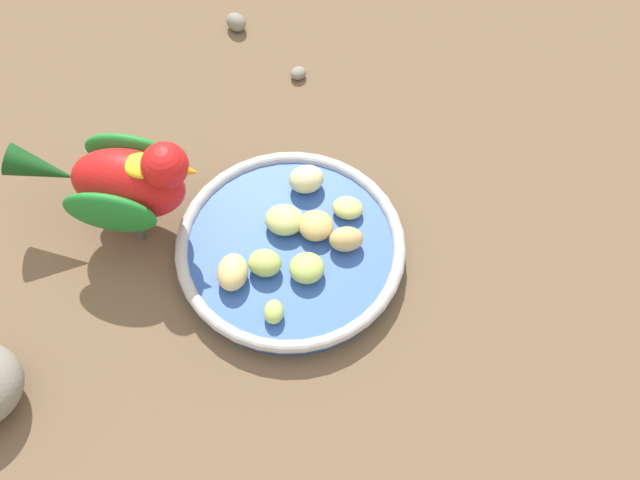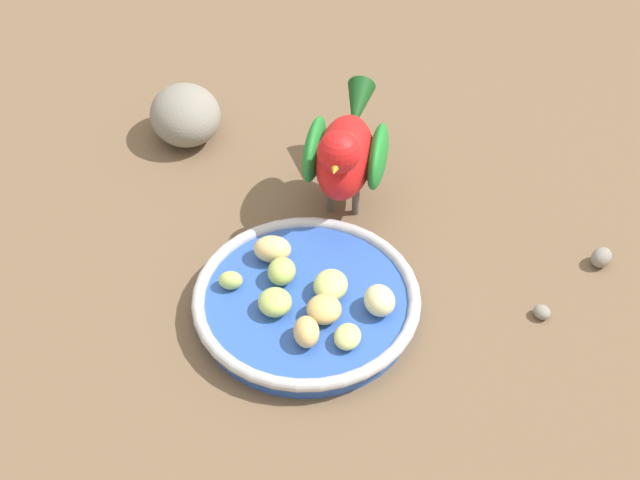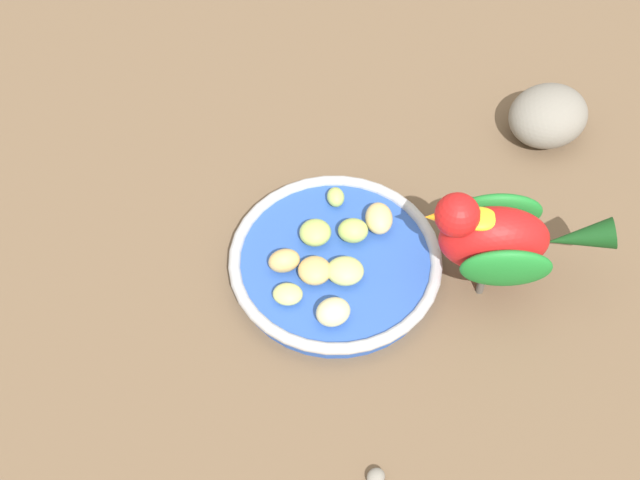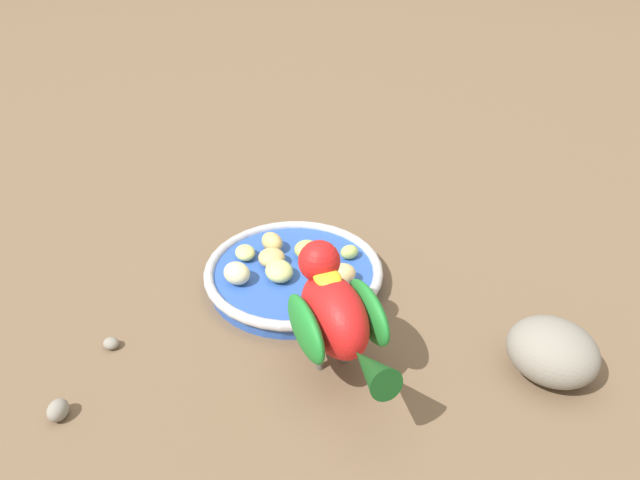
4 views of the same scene
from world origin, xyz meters
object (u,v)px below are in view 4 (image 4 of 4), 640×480
Objects in this scene: feeding_bowl at (294,274)px; apple_piece_0 at (283,271)px; apple_piece_7 at (272,258)px; pebble_0 at (58,410)px; apple_piece_6 at (237,273)px; pebble_1 at (111,343)px; apple_piece_4 at (320,266)px; apple_piece_8 at (341,275)px; apple_piece_3 at (307,250)px; rock_large at (553,351)px; apple_piece_1 at (349,252)px; apple_piece_2 at (272,242)px; parrot at (336,314)px; apple_piece_5 at (245,253)px.

apple_piece_0 is at bearing 82.01° from feeding_bowl.
pebble_0 is (0.06, 0.30, -0.02)m from apple_piece_7.
apple_piece_6 reaches higher than pebble_1.
apple_piece_4 is 0.26m from pebble_1.
apple_piece_6 reaches higher than apple_piece_0.
apple_piece_6 is 1.97× the size of pebble_1.
apple_piece_8 is (-0.06, -0.00, 0.02)m from feeding_bowl.
apple_piece_6 is at bearing -100.60° from pebble_0.
apple_piece_3 is 0.05m from apple_piece_7.
rock_large reaches higher than pebble_0.
apple_piece_0 is 0.30m from pebble_0.
apple_piece_3 is (-0.00, -0.03, 0.02)m from feeding_bowl.
apple_piece_1 reaches higher than pebble_1.
apple_piece_4 is 0.03m from apple_piece_8.
apple_piece_6 is 1.42× the size of pebble_0.
apple_piece_3 is 0.32m from rock_large.
apple_piece_8 is (-0.06, 0.03, 0.00)m from apple_piece_3.
feeding_bowl is at bearing 151.13° from apple_piece_2.
apple_piece_6 is 0.21× the size of parrot.
apple_piece_7 is at bearing 49.69° from apple_piece_3.
pebble_1 is (0.44, 0.19, -0.03)m from rock_large.
apple_piece_3 is at bearing -117.48° from pebble_1.
rock_large is (-0.37, -0.04, -0.00)m from apple_piece_6.
apple_piece_5 is (0.07, 0.04, -0.00)m from apple_piece_3.
apple_piece_5 is 0.32× the size of rock_large.
apple_piece_4 is 0.19× the size of parrot.
rock_large is (-0.35, 0.01, 0.00)m from apple_piece_7.
rock_large reaches higher than apple_piece_6.
feeding_bowl is at bearing -107.54° from pebble_0.
apple_piece_5 reaches higher than pebble_0.
apple_piece_1 is at bearing -130.55° from feeding_bowl.
parrot reaches higher than apple_piece_8.
apple_piece_2 is at bearing -46.49° from apple_piece_0.
apple_piece_3 reaches higher than apple_piece_5.
apple_piece_1 is at bearing -74.90° from apple_piece_8.
pebble_0 is at bearing 74.04° from apple_piece_3.
feeding_bowl is 0.08m from apple_piece_6.
rock_large is at bearing -178.21° from apple_piece_0.
apple_piece_8 is (-0.01, 0.05, 0.00)m from apple_piece_1.
pebble_0 is (0.10, 0.34, -0.02)m from apple_piece_3.
apple_piece_2 is (0.10, 0.03, 0.00)m from apple_piece_1.
apple_piece_0 reaches higher than apple_piece_7.
apple_piece_2 is 0.05m from apple_piece_3.
apple_piece_1 is at bearing -161.84° from apple_piece_2.
apple_piece_0 is at bearing -144.37° from apple_piece_6.
apple_piece_6 is (0.05, 0.05, 0.02)m from feeding_bowl.
pebble_0 is at bearing 67.59° from apple_piece_4.
apple_piece_2 is at bearing 18.16° from apple_piece_1.
apple_piece_4 is 1.29× the size of pebble_0.
apple_piece_5 is 0.05m from apple_piece_6.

